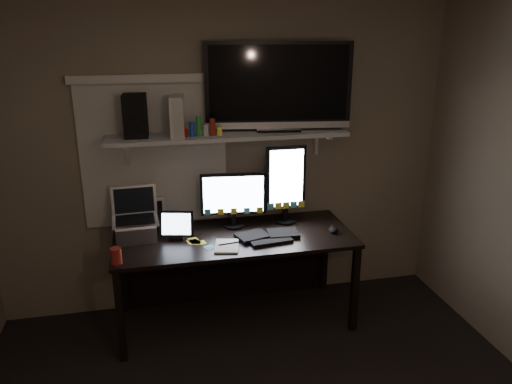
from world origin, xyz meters
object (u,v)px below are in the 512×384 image
object	(u,v)px
monitor_portrait	(286,184)
tablet	(176,225)
desk	(232,250)
laptop	(135,216)
game_console	(177,116)
monitor_landscape	(233,200)
cup	(116,256)
mouse	(333,230)
keyboard	(268,235)
speaker	(135,116)
tv	(278,87)

from	to	relation	value
monitor_portrait	tablet	size ratio (longest dim) A/B	2.50
desk	laptop	xyz separation A→B (m)	(-0.72, -0.03, 0.36)
game_console	monitor_portrait	bearing A→B (deg)	12.07
monitor_landscape	cup	bearing A→B (deg)	-146.15
monitor_portrait	tablet	bearing A→B (deg)	-170.01
desk	mouse	world-z (taller)	mouse
desk	game_console	world-z (taller)	game_console
game_console	desk	bearing A→B (deg)	2.41
cup	game_console	size ratio (longest dim) A/B	0.38
tablet	game_console	xyz separation A→B (m)	(0.06, 0.15, 0.78)
monitor_landscape	keyboard	xyz separation A→B (m)	(0.22, -0.25, -0.21)
game_console	speaker	distance (m)	0.30
game_console	speaker	size ratio (longest dim) A/B	0.95
monitor_portrait	keyboard	size ratio (longest dim) A/B	1.34
mouse	game_console	bearing A→B (deg)	-174.11
desk	keyboard	xyz separation A→B (m)	(0.24, -0.20, 0.19)
tablet	tv	world-z (taller)	tv
desk	keyboard	world-z (taller)	keyboard
desk	tv	distance (m)	1.32
desk	tablet	world-z (taller)	tablet
mouse	laptop	xyz separation A→B (m)	(-1.48, 0.19, 0.17)
laptop	speaker	world-z (taller)	speaker
monitor_portrait	mouse	distance (m)	0.52
keyboard	tv	world-z (taller)	tv
cup	tv	xyz separation A→B (m)	(1.24, 0.51, 1.03)
keyboard	mouse	size ratio (longest dim) A/B	4.36
mouse	game_console	distance (m)	1.46
monitor_portrait	cup	xyz separation A→B (m)	(-1.31, -0.48, -0.26)
tablet	laptop	world-z (taller)	laptop
game_console	speaker	xyz separation A→B (m)	(-0.29, 0.05, 0.01)
desk	monitor_landscape	bearing A→B (deg)	63.23
tablet	keyboard	bearing A→B (deg)	4.19
mouse	desk	bearing A→B (deg)	-176.51
keyboard	tv	xyz separation A→B (m)	(0.15, 0.30, 1.07)
desk	game_console	distance (m)	1.14
desk	laptop	world-z (taller)	laptop
monitor_portrait	mouse	size ratio (longest dim) A/B	5.84
monitor_landscape	tablet	xyz separation A→B (m)	(-0.46, -0.15, -0.11)
desk	speaker	xyz separation A→B (m)	(-0.67, 0.10, 1.08)
tablet	tv	distance (m)	1.28
keyboard	mouse	distance (m)	0.52
mouse	tv	size ratio (longest dim) A/B	0.10
tablet	game_console	distance (m)	0.80
monitor_portrait	speaker	xyz separation A→B (m)	(-1.12, 0.03, 0.58)
keyboard	game_console	world-z (taller)	game_console
laptop	monitor_portrait	bearing A→B (deg)	2.14
monitor_landscape	game_console	bearing A→B (deg)	-173.75
laptop	speaker	bearing A→B (deg)	63.79
laptop	cup	world-z (taller)	laptop
laptop	desk	bearing A→B (deg)	-0.50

